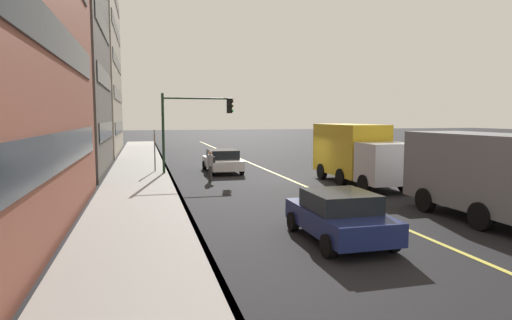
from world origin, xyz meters
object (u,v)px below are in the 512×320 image
Objects in this scene: truck_gray at (503,176)px; traffic_light_mast at (193,118)px; car_white at (222,160)px; truck_yellow at (356,153)px; street_sign_post at (155,148)px; pedestrian_with_backpack at (211,163)px; car_navy at (339,215)px.

traffic_light_mast is at bearing 28.74° from truck_gray.
traffic_light_mast reaches higher than car_white.
street_sign_post is (7.19, 10.27, -0.05)m from truck_yellow.
street_sign_post reaches higher than pedestrian_with_backpack.
street_sign_post is (16.43, 10.72, 0.01)m from truck_gray.
truck_yellow is 2.60× the size of street_sign_post.
truck_yellow is at bearing -113.48° from pedestrian_with_backpack.
car_navy is 0.80× the size of traffic_light_mast.
car_navy is 1.45× the size of street_sign_post.
car_white is at bearing 1.64° from car_navy.
car_white is 0.95× the size of traffic_light_mast.
pedestrian_with_backpack is (-3.54, 1.30, 0.22)m from car_white.
car_navy is 17.43m from street_sign_post.
street_sign_post is (16.76, 4.72, 0.89)m from car_navy.
pedestrian_with_backpack is (12.75, 1.76, 0.24)m from car_navy.
truck_yellow is 1.44× the size of traffic_light_mast.
pedestrian_with_backpack is 0.34× the size of traffic_light_mast.
truck_gray is at bearing -157.94° from car_white.
car_white is 2.82× the size of pedestrian_with_backpack.
truck_yellow reaches higher than truck_gray.
traffic_light_mast is (15.33, 8.40, 1.86)m from truck_gray.
car_navy is 12.88m from pedestrian_with_backpack.
truck_yellow is (-6.72, -6.02, 0.92)m from car_white.
truck_gray is at bearing -86.87° from car_navy.
street_sign_post is at bearing 33.12° from truck_gray.
pedestrian_with_backpack is 5.02m from street_sign_post.
traffic_light_mast is (-0.65, 1.93, 2.72)m from car_white.
traffic_light_mast reaches higher than car_navy.
street_sign_post is (4.01, 2.95, 0.65)m from pedestrian_with_backpack.
truck_gray is 2.86× the size of street_sign_post.
street_sign_post is at bearing 55.03° from truck_yellow.
pedestrian_with_backpack is at bearing 32.01° from truck_gray.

